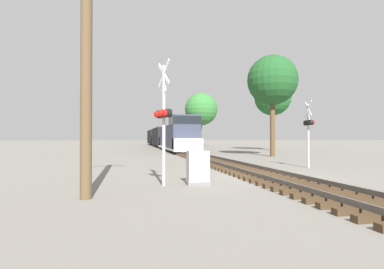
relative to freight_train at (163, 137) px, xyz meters
name	(u,v)px	position (x,y,z in m)	size (l,w,h in m)	color
ground_plane	(264,177)	(0.00, -42.46, -1.85)	(400.00, 400.00, 0.00)	slate
rail_track_bed	(264,174)	(0.00, -42.46, -1.72)	(2.60, 160.00, 0.31)	#42301E
freight_train	(163,137)	(0.00, 0.00, 0.00)	(3.01, 51.58, 4.16)	#33384C
crossing_signal_near	(163,116)	(-4.60, -43.90, 0.67)	(0.59, 1.00, 4.51)	#B7B7BC
crossing_signal_far	(309,126)	(4.34, -39.10, 0.55)	(0.46, 1.02, 3.86)	#B7B7BC
relay_cabinet	(198,168)	(-3.29, -43.80, -1.24)	(0.85, 0.60, 1.25)	slate
utility_pole	(86,42)	(-6.98, -45.77, 2.61)	(1.80, 0.32, 8.72)	brown
tree_far_right	(272,81)	(7.17, -28.95, 5.19)	(4.65, 4.65, 9.42)	brown
tree_mid_background	(273,98)	(13.64, -16.13, 5.45)	(5.05, 5.05, 9.90)	#473521
tree_deep_background	(201,109)	(8.14, 3.92, 5.63)	(6.57, 6.57, 10.78)	brown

